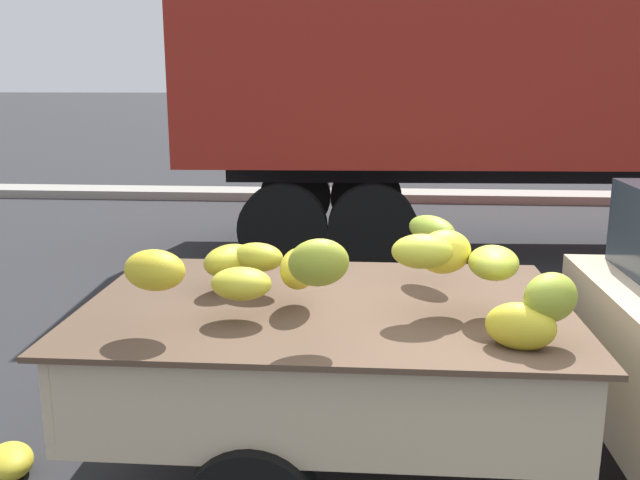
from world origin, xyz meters
The scene contains 2 objects.
curb_strip centered at (0.00, 10.06, 0.08)m, with size 80.00×0.80×0.16m, color gray.
fallen_banana_bunch_near_tailgate centered at (-2.84, 0.18, 0.09)m, with size 0.38×0.27×0.17m, color gold.
Camera 1 is at (-0.72, -3.41, 2.31)m, focal length 39.16 mm.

